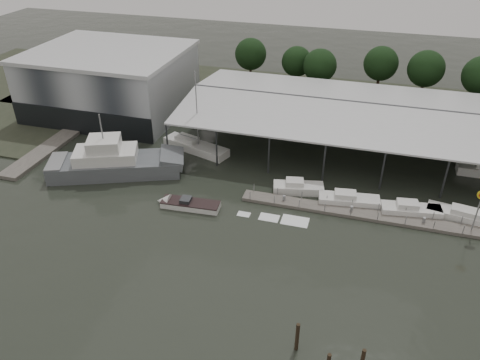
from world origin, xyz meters
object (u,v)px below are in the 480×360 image
(white_sailboat, at_px, (195,146))
(speedboat_underway, at_px, (185,204))
(shell_fuel_sign, at_px, (480,203))
(grey_trawler, at_px, (116,163))

(white_sailboat, xyz_separation_m, speedboat_underway, (4.15, -13.94, -0.25))
(white_sailboat, bearing_deg, shell_fuel_sign, 2.70)
(shell_fuel_sign, height_order, grey_trawler, grey_trawler)
(grey_trawler, height_order, speedboat_underway, grey_trawler)
(grey_trawler, height_order, white_sailboat, white_sailboat)
(white_sailboat, distance_m, speedboat_underway, 14.55)
(white_sailboat, bearing_deg, speedboat_underway, -55.56)
(grey_trawler, xyz_separation_m, speedboat_underway, (11.83, -4.89, -1.19))
(shell_fuel_sign, relative_size, grey_trawler, 0.30)
(shell_fuel_sign, relative_size, speedboat_underway, 0.30)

